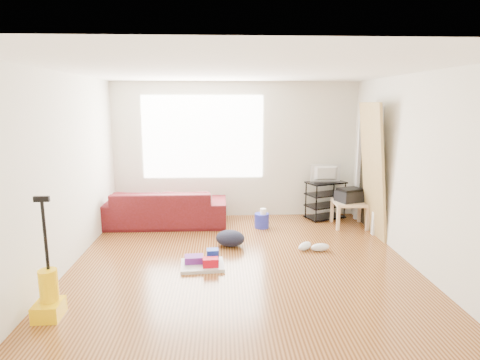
{
  "coord_description": "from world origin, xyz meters",
  "views": [
    {
      "loc": [
        -0.26,
        -4.9,
        2.12
      ],
      "look_at": [
        -0.0,
        0.6,
        1.05
      ],
      "focal_mm": 30.0,
      "sensor_mm": 36.0,
      "label": 1
    }
  ],
  "objects_px": {
    "backpack": "(230,246)",
    "vacuum": "(49,295)",
    "cleaning_tray": "(204,262)",
    "bucket": "(262,227)",
    "sofa": "(164,225)",
    "side_table": "(350,205)",
    "tv_stand": "(325,200)"
  },
  "relations": [
    {
      "from": "backpack",
      "to": "vacuum",
      "type": "xyz_separation_m",
      "value": [
        -1.86,
        -1.94,
        0.23
      ]
    },
    {
      "from": "cleaning_tray",
      "to": "backpack",
      "type": "bearing_deg",
      "value": 64.05
    },
    {
      "from": "backpack",
      "to": "bucket",
      "type": "bearing_deg",
      "value": 74.92
    },
    {
      "from": "bucket",
      "to": "sofa",
      "type": "bearing_deg",
      "value": 172.01
    },
    {
      "from": "side_table",
      "to": "vacuum",
      "type": "height_order",
      "value": "vacuum"
    },
    {
      "from": "side_table",
      "to": "backpack",
      "type": "relative_size",
      "value": 1.3
    },
    {
      "from": "bucket",
      "to": "cleaning_tray",
      "type": "relative_size",
      "value": 0.42
    },
    {
      "from": "sofa",
      "to": "backpack",
      "type": "distance_m",
      "value": 1.6
    },
    {
      "from": "sofa",
      "to": "tv_stand",
      "type": "relative_size",
      "value": 2.77
    },
    {
      "from": "sofa",
      "to": "cleaning_tray",
      "type": "height_order",
      "value": "sofa"
    },
    {
      "from": "tv_stand",
      "to": "side_table",
      "type": "height_order",
      "value": "tv_stand"
    },
    {
      "from": "sofa",
      "to": "backpack",
      "type": "xyz_separation_m",
      "value": [
        1.14,
        -1.12,
        0.0
      ]
    },
    {
      "from": "backpack",
      "to": "vacuum",
      "type": "height_order",
      "value": "vacuum"
    },
    {
      "from": "vacuum",
      "to": "tv_stand",
      "type": "bearing_deg",
      "value": 40.45
    },
    {
      "from": "tv_stand",
      "to": "backpack",
      "type": "height_order",
      "value": "tv_stand"
    },
    {
      "from": "sofa",
      "to": "cleaning_tray",
      "type": "bearing_deg",
      "value": 112.39
    },
    {
      "from": "backpack",
      "to": "cleaning_tray",
      "type": "bearing_deg",
      "value": -98.51
    },
    {
      "from": "sofa",
      "to": "side_table",
      "type": "height_order",
      "value": "side_table"
    },
    {
      "from": "sofa",
      "to": "backpack",
      "type": "bearing_deg",
      "value": 135.47
    },
    {
      "from": "side_table",
      "to": "cleaning_tray",
      "type": "relative_size",
      "value": 0.97
    },
    {
      "from": "tv_stand",
      "to": "cleaning_tray",
      "type": "xyz_separation_m",
      "value": [
        -2.16,
        -2.15,
        -0.29
      ]
    },
    {
      "from": "sofa",
      "to": "cleaning_tray",
      "type": "xyz_separation_m",
      "value": [
        0.77,
        -1.88,
        0.06
      ]
    },
    {
      "from": "side_table",
      "to": "backpack",
      "type": "bearing_deg",
      "value": -156.68
    },
    {
      "from": "tv_stand",
      "to": "backpack",
      "type": "xyz_separation_m",
      "value": [
        -1.79,
        -1.39,
        -0.35
      ]
    },
    {
      "from": "side_table",
      "to": "backpack",
      "type": "xyz_separation_m",
      "value": [
        -2.09,
        -0.9,
        -0.37
      ]
    },
    {
      "from": "side_table",
      "to": "backpack",
      "type": "distance_m",
      "value": 2.31
    },
    {
      "from": "side_table",
      "to": "backpack",
      "type": "height_order",
      "value": "side_table"
    },
    {
      "from": "sofa",
      "to": "vacuum",
      "type": "xyz_separation_m",
      "value": [
        -0.72,
        -3.06,
        0.23
      ]
    },
    {
      "from": "tv_stand",
      "to": "side_table",
      "type": "xyz_separation_m",
      "value": [
        0.3,
        -0.49,
        0.02
      ]
    },
    {
      "from": "side_table",
      "to": "cleaning_tray",
      "type": "xyz_separation_m",
      "value": [
        -2.46,
        -1.66,
        -0.31
      ]
    },
    {
      "from": "tv_stand",
      "to": "vacuum",
      "type": "height_order",
      "value": "vacuum"
    },
    {
      "from": "bucket",
      "to": "vacuum",
      "type": "relative_size",
      "value": 0.2
    }
  ]
}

